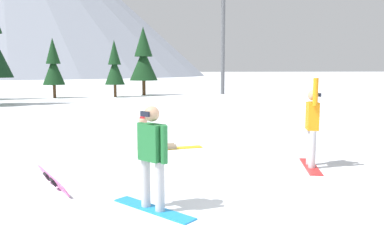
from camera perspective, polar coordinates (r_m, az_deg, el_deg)
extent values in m
plane|color=white|center=(6.42, 10.88, -12.87)|extent=(800.00, 800.00, 0.00)
cube|color=#1E8CD8|center=(6.35, -5.75, -12.89)|extent=(1.15, 1.47, 0.02)
cylinder|color=#B7B7BC|center=(6.11, -4.74, -9.70)|extent=(0.15, 0.15, 0.78)
cylinder|color=#B7B7BC|center=(6.34, -6.82, -9.11)|extent=(0.15, 0.15, 0.78)
cube|color=#237238|center=(6.06, -5.88, -3.27)|extent=(0.43, 0.47, 0.57)
cylinder|color=#237238|center=(5.88, -4.12, -3.64)|extent=(0.11, 0.11, 0.58)
cylinder|color=#237238|center=(6.25, -7.53, -3.02)|extent=(0.11, 0.11, 0.58)
sphere|color=tan|center=(6.00, -5.94, 0.91)|extent=(0.24, 0.24, 0.24)
cube|color=black|center=(5.90, -6.92, 0.88)|extent=(0.13, 0.16, 0.08)
cube|color=red|center=(9.36, 16.98, -6.53)|extent=(0.84, 1.55, 0.02)
cylinder|color=#B7B7BC|center=(9.42, 16.92, -3.74)|extent=(0.15, 0.15, 0.84)
cylinder|color=#B7B7BC|center=(9.11, 17.25, -4.12)|extent=(0.15, 0.15, 0.84)
cube|color=orange|center=(9.15, 17.26, 0.56)|extent=(0.37, 0.46, 0.62)
cylinder|color=orange|center=(9.41, 16.99, 0.87)|extent=(0.11, 0.11, 0.58)
cylinder|color=orange|center=(8.85, 17.68, 3.96)|extent=(0.11, 0.11, 0.60)
sphere|color=tan|center=(9.11, 17.37, 3.49)|extent=(0.24, 0.24, 0.24)
cube|color=black|center=(9.14, 18.24, 3.53)|extent=(0.10, 0.17, 0.08)
cube|color=gray|center=(10.79, -7.13, -4.22)|extent=(0.30, 0.38, 0.10)
cylinder|color=gray|center=(10.98, -4.67, -3.85)|extent=(0.81, 0.19, 0.14)
cylinder|color=gray|center=(10.79, -4.42, -4.05)|extent=(0.81, 0.19, 0.14)
cube|color=yellow|center=(11.00, -2.51, -4.15)|extent=(1.58, 0.37, 0.02)
cube|color=red|center=(10.73, -7.16, -2.45)|extent=(0.26, 0.41, 0.57)
cylinder|color=red|center=(10.98, -7.42, -2.09)|extent=(0.11, 0.11, 0.52)
cylinder|color=red|center=(10.47, -6.89, -2.54)|extent=(0.11, 0.11, 0.52)
sphere|color=tan|center=(10.66, -7.20, -0.08)|extent=(0.24, 0.24, 0.24)
sphere|color=red|center=(10.65, -7.20, 0.18)|extent=(0.20, 0.20, 0.20)
cube|color=pink|center=(7.92, -19.79, -8.26)|extent=(0.67, 1.52, 0.27)
cylinder|color=pink|center=(8.65, -21.07, -7.00)|extent=(0.25, 0.33, 0.27)
cylinder|color=pink|center=(7.19, -18.24, -9.77)|extent=(0.25, 0.33, 0.27)
cube|color=black|center=(8.12, -20.49, -7.73)|extent=(0.19, 0.23, 0.16)
cube|color=black|center=(7.68, -19.66, -8.55)|extent=(0.19, 0.23, 0.16)
cylinder|color=#472D19|center=(32.67, -19.53, 3.99)|extent=(0.24, 0.24, 1.04)
cone|color=#143819|center=(32.63, -19.66, 6.84)|extent=(1.71, 1.71, 2.21)
cone|color=#143819|center=(32.66, -19.78, 9.55)|extent=(1.11, 1.11, 2.03)
cylinder|color=#472D19|center=(34.19, -7.07, 4.70)|extent=(0.30, 0.30, 1.30)
cone|color=#143819|center=(34.16, -7.13, 8.11)|extent=(2.42, 2.42, 2.77)
cone|color=#143819|center=(34.24, -7.18, 11.36)|extent=(1.57, 1.57, 2.54)
cylinder|color=#472D19|center=(32.42, -11.22, 4.23)|extent=(0.23, 0.23, 1.02)
cone|color=#143819|center=(32.38, -11.29, 7.05)|extent=(1.61, 1.61, 2.17)
cone|color=#143819|center=(32.41, -11.35, 9.74)|extent=(1.04, 1.04, 1.99)
cylinder|color=#595B60|center=(35.74, 4.57, 10.99)|extent=(0.36, 0.36, 8.96)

